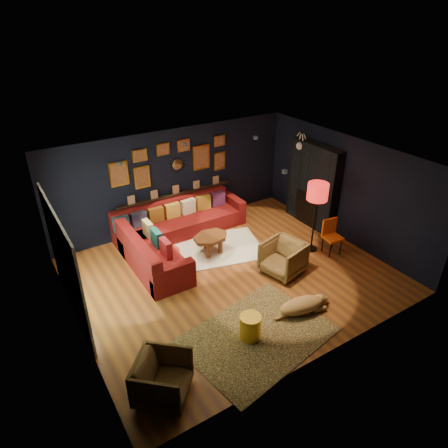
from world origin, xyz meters
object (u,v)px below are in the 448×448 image
pouf (168,258)px  orange_chair (331,233)px  armchair_left (162,377)px  gold_stool (250,327)px  floor_lamp (317,195)px  dog (302,303)px  sectional (170,234)px  armchair_right (283,257)px  coffee_table (211,239)px

pouf → orange_chair: (3.55, -1.49, 0.28)m
armchair_left → gold_stool: armchair_left is taller
floor_lamp → dog: size_ratio=1.37×
sectional → gold_stool: size_ratio=7.09×
armchair_left → armchair_right: (3.55, 1.54, 0.02)m
armchair_left → dog: 3.05m
coffee_table → dog: size_ratio=0.78×
coffee_table → floor_lamp: (2.14, -1.14, 1.07)m
dog → floor_lamp: bearing=52.2°
sectional → orange_chair: sectional is taller
orange_chair → floor_lamp: 1.05m
sectional → floor_lamp: floor_lamp is taller
armchair_left → gold_stool: 1.83m
sectional → orange_chair: 3.85m
armchair_left → dog: size_ratio=0.63×
armchair_left → orange_chair: size_ratio=0.93×
sectional → orange_chair: (3.12, -2.24, 0.17)m
coffee_table → pouf: coffee_table is taller
pouf → orange_chair: size_ratio=0.67×
pouf → orange_chair: bearing=-22.8°
armchair_right → sectional: bearing=-158.9°
coffee_table → orange_chair: (2.45, -1.44, 0.11)m
armchair_left → dog: (3.03, 0.32, -0.18)m
sectional → armchair_left: size_ratio=4.33×
orange_chair → pouf: bearing=164.6°
sectional → gold_stool: sectional is taller
floor_lamp → dog: (-1.72, -1.59, -1.25)m
orange_chair → floor_lamp: size_ratio=0.49×
gold_stool → dog: 1.23m
sectional → armchair_left: sectional is taller
coffee_table → pouf: (-1.10, 0.05, -0.17)m
pouf → orange_chair: 3.86m
sectional → gold_stool: (-0.14, -3.56, -0.08)m
coffee_table → floor_lamp: 2.66m
coffee_table → floor_lamp: size_ratio=0.57×
sectional → coffee_table: sectional is taller
coffee_table → sectional: bearing=130.0°
pouf → armchair_right: size_ratio=0.68×
sectional → floor_lamp: 3.61m
orange_chair → dog: size_ratio=0.67×
coffee_table → armchair_left: size_ratio=1.25×
coffee_table → orange_chair: size_ratio=1.17×
sectional → armchair_left: (-1.94, -3.86, 0.07)m
armchair_right → orange_chair: orange_chair is taller
coffee_table → dog: (0.42, -2.73, -0.17)m
pouf → dog: dog is taller
armchair_left → gold_stool: (1.80, 0.29, -0.15)m
sectional → armchair_right: size_ratio=4.12×
pouf → floor_lamp: 3.67m
sectional → armchair_right: bearing=-55.1°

